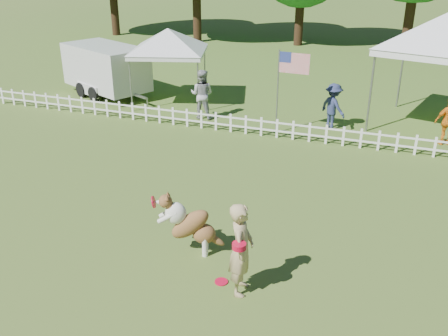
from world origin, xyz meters
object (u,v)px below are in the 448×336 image
frisbee_on_turf (221,282)px  flag_pole (278,93)px  spectator_b (333,107)px  canopy_tent_right (439,73)px  canopy_tent_left (169,67)px  cargo_trailer (106,70)px  handler (241,249)px  spectator_a (202,94)px  dog (191,224)px

frisbee_on_turf → flag_pole: size_ratio=0.09×
spectator_b → canopy_tent_right: bearing=-119.4°
canopy_tent_left → cargo_trailer: canopy_tent_left is taller
handler → cargo_trailer: bearing=31.8°
handler → canopy_tent_right: bearing=-27.1°
canopy_tent_left → canopy_tent_right: canopy_tent_right is taller
canopy_tent_right → flag_pole: canopy_tent_right is taller
canopy_tent_left → canopy_tent_right: size_ratio=0.75×
canopy_tent_left → cargo_trailer: bearing=161.8°
handler → spectator_b: 8.84m
canopy_tent_left → spectator_a: (1.83, -1.34, -0.50)m
canopy_tent_left → spectator_b: bearing=-24.9°
dog → spectator_b: bearing=61.9°
canopy_tent_right → handler: bearing=-92.8°
dog → cargo_trailer: cargo_trailer is taller
handler → spectator_b: bearing=-10.8°
frisbee_on_turf → canopy_tent_right: 10.79m
frisbee_on_turf → cargo_trailer: (-8.38, 9.74, 0.97)m
frisbee_on_turf → canopy_tent_right: canopy_tent_right is taller
handler → flag_pole: bearing=0.5°
handler → spectator_a: size_ratio=1.00×
handler → spectator_a: 9.39m
flag_pole → dog: bearing=-84.3°
canopy_tent_left → flag_pole: canopy_tent_left is taller
handler → canopy_tent_right: 10.65m
spectator_a → spectator_b: 4.34m
handler → cargo_trailer: 13.17m
frisbee_on_turf → handler: bearing=-13.8°
handler → canopy_tent_right: (3.14, 10.13, 0.93)m
handler → spectator_a: bearing=16.5°
handler → cargo_trailer: size_ratio=0.38×
handler → spectator_a: handler is taller
canopy_tent_left → canopy_tent_right: (9.15, 0.38, 0.44)m
dog → flag_pole: bearing=73.2°
canopy_tent_left → spectator_b: canopy_tent_left is taller
flag_pole → handler: bearing=-75.4°
cargo_trailer → canopy_tent_right: bearing=26.3°
canopy_tent_right → dog: bearing=-100.7°
dog → spectator_a: (-2.92, 7.63, 0.21)m
dog → canopy_tent_left: canopy_tent_left is taller
flag_pole → cargo_trailer: bearing=169.0°
flag_pole → spectator_b: 1.95m
spectator_a → canopy_tent_right: bearing=-170.9°
flag_pole → spectator_a: bearing=172.5°
spectator_a → dog: bearing=106.8°
canopy_tent_left → spectator_b: 6.24m
canopy_tent_right → spectator_b: 3.42m
frisbee_on_turf → canopy_tent_left: canopy_tent_left is taller
handler → canopy_tent_left: bearing=21.7°
canopy_tent_right → flag_pole: 5.14m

